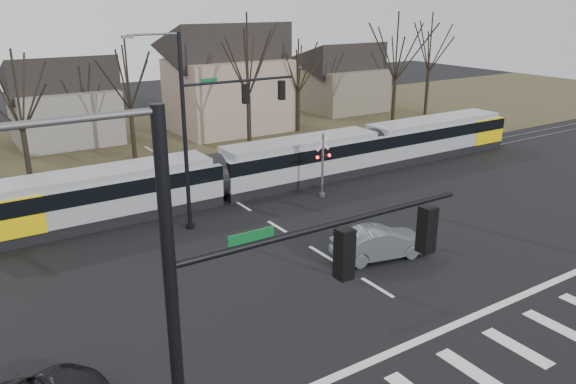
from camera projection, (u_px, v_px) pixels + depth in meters
ground at (411, 308)px, 22.33m from camera, size 140.00×140.00×0.00m
grass_verge at (141, 144)px, 47.72m from camera, size 140.00×28.00×0.01m
crosswalk at (495, 359)px, 19.16m from camera, size 27.00×2.60×0.01m
stop_line at (446, 329)px, 20.90m from camera, size 28.00×0.35×0.01m
lane_dashes at (227, 196)px, 35.02m from camera, size 0.18×30.00×0.01m
rail_pair at (228, 197)px, 34.86m from camera, size 90.00×1.52×0.06m
tram at (299, 159)px, 37.31m from camera, size 38.71×2.87×2.93m
sedan at (380, 243)px, 26.47m from camera, size 3.49×5.27×1.52m
signal_pole_near_left at (258, 338)px, 10.36m from camera, size 9.28×0.44×10.20m
signal_pole_far at (213, 120)px, 29.16m from camera, size 9.28×0.44×10.20m
rail_crossing_signal at (323, 167)px, 34.45m from camera, size 1.08×0.36×4.00m
tree_row at (188, 92)px, 42.37m from camera, size 59.20×7.20×10.00m
house_b at (63, 96)px, 47.03m from camera, size 8.64×7.56×7.65m
house_c at (228, 73)px, 51.45m from camera, size 10.80×8.64×10.10m
house_d at (343, 74)px, 61.18m from camera, size 8.64×7.56×7.65m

